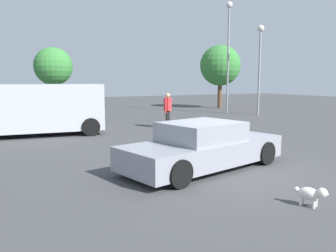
{
  "coord_description": "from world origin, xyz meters",
  "views": [
    {
      "loc": [
        -5.39,
        -7.27,
        2.31
      ],
      "look_at": [
        -0.4,
        2.05,
        0.9
      ],
      "focal_mm": 36.37,
      "sensor_mm": 36.0,
      "label": 1
    }
  ],
  "objects_px": {
    "light_post_near": "(229,40)",
    "van_white": "(37,108)",
    "light_post_mid": "(260,54)",
    "sedan_foreground": "(203,147)",
    "pedestrian": "(168,107)",
    "dog": "(311,194)"
  },
  "relations": [
    {
      "from": "light_post_near",
      "to": "van_white",
      "type": "bearing_deg",
      "value": -162.59
    },
    {
      "from": "van_white",
      "to": "light_post_mid",
      "type": "xyz_separation_m",
      "value": [
        14.36,
        2.16,
        2.9
      ]
    },
    {
      "from": "sedan_foreground",
      "to": "van_white",
      "type": "distance_m",
      "value": 8.53
    },
    {
      "from": "light_post_near",
      "to": "pedestrian",
      "type": "bearing_deg",
      "value": -147.04
    },
    {
      "from": "sedan_foreground",
      "to": "light_post_near",
      "type": "height_order",
      "value": "light_post_near"
    },
    {
      "from": "sedan_foreground",
      "to": "light_post_near",
      "type": "bearing_deg",
      "value": 37.49
    },
    {
      "from": "dog",
      "to": "pedestrian",
      "type": "height_order",
      "value": "pedestrian"
    },
    {
      "from": "light_post_near",
      "to": "sedan_foreground",
      "type": "bearing_deg",
      "value": -130.19
    },
    {
      "from": "pedestrian",
      "to": "light_post_near",
      "type": "distance_m",
      "value": 9.68
    },
    {
      "from": "light_post_near",
      "to": "light_post_mid",
      "type": "bearing_deg",
      "value": -62.23
    },
    {
      "from": "dog",
      "to": "light_post_near",
      "type": "height_order",
      "value": "light_post_near"
    },
    {
      "from": "van_white",
      "to": "pedestrian",
      "type": "bearing_deg",
      "value": -178.87
    },
    {
      "from": "pedestrian",
      "to": "van_white",
      "type": "bearing_deg",
      "value": 48.51
    },
    {
      "from": "dog",
      "to": "light_post_near",
      "type": "xyz_separation_m",
      "value": [
        10.01,
        15.34,
        4.85
      ]
    },
    {
      "from": "van_white",
      "to": "pedestrian",
      "type": "relative_size",
      "value": 3.22
    },
    {
      "from": "light_post_near",
      "to": "light_post_mid",
      "type": "xyz_separation_m",
      "value": [
        1.06,
        -2.01,
        -1.02
      ]
    },
    {
      "from": "dog",
      "to": "light_post_mid",
      "type": "height_order",
      "value": "light_post_mid"
    },
    {
      "from": "dog",
      "to": "pedestrian",
      "type": "relative_size",
      "value": 0.34
    },
    {
      "from": "sedan_foreground",
      "to": "pedestrian",
      "type": "height_order",
      "value": "pedestrian"
    },
    {
      "from": "van_white",
      "to": "light_post_mid",
      "type": "distance_m",
      "value": 14.81
    },
    {
      "from": "sedan_foreground",
      "to": "dog",
      "type": "distance_m",
      "value": 3.26
    },
    {
      "from": "sedan_foreground",
      "to": "light_post_near",
      "type": "relative_size",
      "value": 0.64
    }
  ]
}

